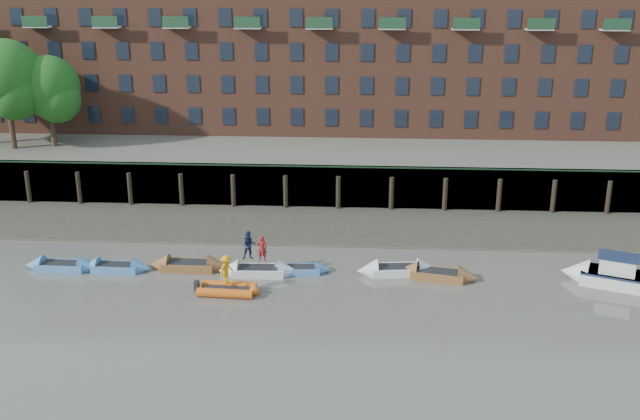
# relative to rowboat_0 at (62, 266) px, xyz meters

# --- Properties ---
(ground) EXTENTS (220.00, 220.00, 0.00)m
(ground) POSITION_rel_rowboat_0_xyz_m (14.45, -9.08, -0.24)
(ground) COLOR #625C54
(ground) RESTS_ON ground
(foreshore) EXTENTS (110.00, 8.00, 0.50)m
(foreshore) POSITION_rel_rowboat_0_xyz_m (14.45, 8.92, -0.24)
(foreshore) COLOR #3D382F
(foreshore) RESTS_ON ground
(mud_band) EXTENTS (110.00, 1.60, 0.10)m
(mud_band) POSITION_rel_rowboat_0_xyz_m (14.45, 5.52, -0.24)
(mud_band) COLOR #4C4336
(mud_band) RESTS_ON ground
(river_wall) EXTENTS (110.00, 1.23, 3.30)m
(river_wall) POSITION_rel_rowboat_0_xyz_m (14.45, 13.30, 1.36)
(river_wall) COLOR #2D2A26
(river_wall) RESTS_ON ground
(bank_terrace) EXTENTS (110.00, 28.00, 3.20)m
(bank_terrace) POSITION_rel_rowboat_0_xyz_m (14.45, 26.92, 1.36)
(bank_terrace) COLOR #5E594D
(bank_terrace) RESTS_ON ground
(apartment_terrace) EXTENTS (80.60, 15.56, 20.98)m
(apartment_terrace) POSITION_rel_rowboat_0_xyz_m (14.44, 27.91, 12.59)
(apartment_terrace) COLOR brown
(apartment_terrace) RESTS_ON bank_terrace
(tree_cluster) EXTENTS (11.76, 7.74, 9.40)m
(tree_cluster) POSITION_rel_rowboat_0_xyz_m (-11.17, 18.27, 8.77)
(tree_cluster) COLOR #3A281C
(tree_cluster) RESTS_ON bank_terrace
(rowboat_0) EXTENTS (4.66, 1.47, 1.34)m
(rowboat_0) POSITION_rel_rowboat_0_xyz_m (0.00, 0.00, 0.00)
(rowboat_0) COLOR #4A7DB6
(rowboat_0) RESTS_ON ground
(rowboat_1) EXTENTS (4.38, 1.36, 1.26)m
(rowboat_1) POSITION_rel_rowboat_0_xyz_m (3.36, 0.04, -0.01)
(rowboat_1) COLOR #4A7DB6
(rowboat_1) RESTS_ON ground
(rowboat_2) EXTENTS (4.94, 1.47, 1.43)m
(rowboat_2) POSITION_rel_rowboat_0_xyz_m (7.74, 0.52, 0.02)
(rowboat_2) COLOR brown
(rowboat_2) RESTS_ON ground
(rowboat_3) EXTENTS (4.89, 1.56, 1.41)m
(rowboat_3) POSITION_rel_rowboat_0_xyz_m (12.11, -0.03, 0.01)
(rowboat_3) COLOR silver
(rowboat_3) RESTS_ON ground
(rowboat_4) EXTENTS (4.07, 1.48, 1.16)m
(rowboat_4) POSITION_rel_rowboat_0_xyz_m (14.49, 0.40, -0.03)
(rowboat_4) COLOR #4A7DB6
(rowboat_4) RESTS_ON ground
(rowboat_5) EXTENTS (5.07, 2.00, 1.43)m
(rowboat_5) POSITION_rel_rowboat_0_xyz_m (20.48, 0.60, 0.02)
(rowboat_5) COLOR silver
(rowboat_5) RESTS_ON ground
(rowboat_6) EXTENTS (5.03, 2.38, 1.41)m
(rowboat_6) POSITION_rel_rowboat_0_xyz_m (22.84, 0.07, 0.01)
(rowboat_6) COLOR brown
(rowboat_6) RESTS_ON ground
(rib_tender) EXTENTS (3.51, 1.81, 0.60)m
(rib_tender) POSITION_rel_rowboat_0_xyz_m (10.85, -2.79, 0.02)
(rib_tender) COLOR #CF5814
(rib_tender) RESTS_ON ground
(motor_launch) EXTENTS (6.07, 3.85, 2.39)m
(motor_launch) POSITION_rel_rowboat_0_xyz_m (32.56, -0.14, 0.37)
(motor_launch) COLOR silver
(motor_launch) RESTS_ON ground
(person_rower_a) EXTENTS (0.60, 0.42, 1.58)m
(person_rower_a) POSITION_rel_rowboat_0_xyz_m (12.37, -0.06, 1.50)
(person_rower_a) COLOR maroon
(person_rower_a) RESTS_ON rowboat_3
(person_rower_b) EXTENTS (1.00, 0.87, 1.76)m
(person_rower_b) POSITION_rel_rowboat_0_xyz_m (11.58, 0.11, 1.59)
(person_rower_b) COLOR #19233F
(person_rower_b) RESTS_ON rowboat_3
(person_rib_crew) EXTENTS (1.05, 1.28, 1.73)m
(person_rib_crew) POSITION_rel_rowboat_0_xyz_m (10.71, -2.71, 1.19)
(person_rib_crew) COLOR orange
(person_rib_crew) RESTS_ON rib_tender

